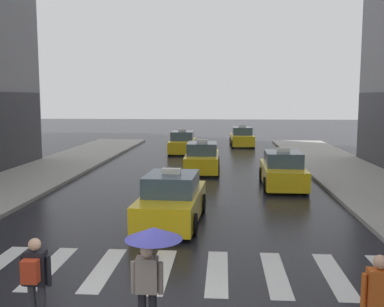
{
  "coord_description": "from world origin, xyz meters",
  "views": [
    {
      "loc": [
        1.47,
        -7.07,
        4.05
      ],
      "look_at": [
        0.4,
        8.0,
        2.18
      ],
      "focal_mm": 41.78,
      "sensor_mm": 36.0,
      "label": 1
    }
  ],
  "objects_px": {
    "taxi_fifth": "(242,138)",
    "pedestrian_with_backpack": "(35,277)",
    "taxi_lead": "(172,200)",
    "pedestrian_with_handbag": "(379,299)",
    "pedestrian_with_umbrella": "(151,252)",
    "taxi_third": "(202,158)",
    "taxi_fourth": "(182,143)",
    "taxi_second": "(283,171)"
  },
  "relations": [
    {
      "from": "taxi_fifth",
      "to": "pedestrian_with_backpack",
      "type": "distance_m",
      "value": 31.36
    },
    {
      "from": "taxi_lead",
      "to": "pedestrian_with_handbag",
      "type": "distance_m",
      "value": 8.51
    },
    {
      "from": "pedestrian_with_umbrella",
      "to": "pedestrian_with_backpack",
      "type": "bearing_deg",
      "value": 176.21
    },
    {
      "from": "taxi_lead",
      "to": "pedestrian_with_handbag",
      "type": "height_order",
      "value": "taxi_lead"
    },
    {
      "from": "pedestrian_with_umbrella",
      "to": "taxi_third",
      "type": "bearing_deg",
      "value": 90.01
    },
    {
      "from": "taxi_lead",
      "to": "pedestrian_with_umbrella",
      "type": "bearing_deg",
      "value": -86.06
    },
    {
      "from": "pedestrian_with_umbrella",
      "to": "taxi_lead",
      "type": "bearing_deg",
      "value": 93.94
    },
    {
      "from": "taxi_fifth",
      "to": "pedestrian_with_backpack",
      "type": "xyz_separation_m",
      "value": [
        -4.8,
        -30.99,
        0.25
      ]
    },
    {
      "from": "taxi_fourth",
      "to": "pedestrian_with_handbag",
      "type": "bearing_deg",
      "value": -78.09
    },
    {
      "from": "taxi_third",
      "to": "pedestrian_with_handbag",
      "type": "relative_size",
      "value": 2.76
    },
    {
      "from": "pedestrian_with_backpack",
      "to": "pedestrian_with_handbag",
      "type": "distance_m",
      "value": 5.72
    },
    {
      "from": "taxi_second",
      "to": "taxi_fifth",
      "type": "height_order",
      "value": "same"
    },
    {
      "from": "taxi_fifth",
      "to": "pedestrian_with_umbrella",
      "type": "distance_m",
      "value": 31.25
    },
    {
      "from": "pedestrian_with_umbrella",
      "to": "taxi_fifth",
      "type": "bearing_deg",
      "value": 84.98
    },
    {
      "from": "taxi_third",
      "to": "taxi_fourth",
      "type": "distance_m",
      "value": 8.57
    },
    {
      "from": "taxi_second",
      "to": "taxi_third",
      "type": "height_order",
      "value": "same"
    },
    {
      "from": "taxi_fifth",
      "to": "pedestrian_with_handbag",
      "type": "bearing_deg",
      "value": -88.35
    },
    {
      "from": "taxi_third",
      "to": "pedestrian_with_backpack",
      "type": "xyz_separation_m",
      "value": [
        -2.07,
        -17.38,
        0.25
      ]
    },
    {
      "from": "pedestrian_with_backpack",
      "to": "pedestrian_with_umbrella",
      "type": "bearing_deg",
      "value": -3.79
    },
    {
      "from": "taxi_fifth",
      "to": "pedestrian_with_handbag",
      "type": "distance_m",
      "value": 31.39
    },
    {
      "from": "taxi_second",
      "to": "taxi_third",
      "type": "relative_size",
      "value": 1.0
    },
    {
      "from": "taxi_fifth",
      "to": "taxi_lead",
      "type": "bearing_deg",
      "value": -97.67
    },
    {
      "from": "taxi_fifth",
      "to": "pedestrian_with_handbag",
      "type": "xyz_separation_m",
      "value": [
        0.9,
        -31.38,
        0.21
      ]
    },
    {
      "from": "taxi_lead",
      "to": "taxi_fifth",
      "type": "relative_size",
      "value": 1.0
    },
    {
      "from": "pedestrian_with_handbag",
      "to": "pedestrian_with_umbrella",
      "type": "bearing_deg",
      "value": 175.97
    },
    {
      "from": "taxi_second",
      "to": "pedestrian_with_umbrella",
      "type": "height_order",
      "value": "pedestrian_with_umbrella"
    },
    {
      "from": "taxi_second",
      "to": "pedestrian_with_handbag",
      "type": "distance_m",
      "value": 13.79
    },
    {
      "from": "taxi_fourth",
      "to": "pedestrian_with_umbrella",
      "type": "height_order",
      "value": "pedestrian_with_umbrella"
    },
    {
      "from": "taxi_second",
      "to": "taxi_third",
      "type": "bearing_deg",
      "value": 134.48
    },
    {
      "from": "taxi_fifth",
      "to": "pedestrian_with_umbrella",
      "type": "bearing_deg",
      "value": -95.02
    },
    {
      "from": "pedestrian_with_umbrella",
      "to": "pedestrian_with_handbag",
      "type": "bearing_deg",
      "value": -4.03
    },
    {
      "from": "pedestrian_with_umbrella",
      "to": "pedestrian_with_backpack",
      "type": "distance_m",
      "value": 2.14
    },
    {
      "from": "taxi_fourth",
      "to": "taxi_fifth",
      "type": "height_order",
      "value": "same"
    },
    {
      "from": "taxi_third",
      "to": "pedestrian_with_umbrella",
      "type": "relative_size",
      "value": 2.35
    },
    {
      "from": "taxi_fourth",
      "to": "taxi_lead",
      "type": "bearing_deg",
      "value": -85.76
    },
    {
      "from": "taxi_fourth",
      "to": "pedestrian_with_handbag",
      "type": "xyz_separation_m",
      "value": [
        5.51,
        -26.13,
        0.21
      ]
    },
    {
      "from": "pedestrian_with_handbag",
      "to": "taxi_fifth",
      "type": "bearing_deg",
      "value": 91.65
    },
    {
      "from": "taxi_third",
      "to": "pedestrian_with_umbrella",
      "type": "distance_m",
      "value": 17.53
    },
    {
      "from": "taxi_third",
      "to": "pedestrian_with_backpack",
      "type": "height_order",
      "value": "taxi_third"
    },
    {
      "from": "pedestrian_with_handbag",
      "to": "pedestrian_with_backpack",
      "type": "bearing_deg",
      "value": 176.05
    },
    {
      "from": "pedestrian_with_backpack",
      "to": "taxi_second",
      "type": "bearing_deg",
      "value": 65.92
    },
    {
      "from": "taxi_lead",
      "to": "taxi_fifth",
      "type": "bearing_deg",
      "value": 82.33
    }
  ]
}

